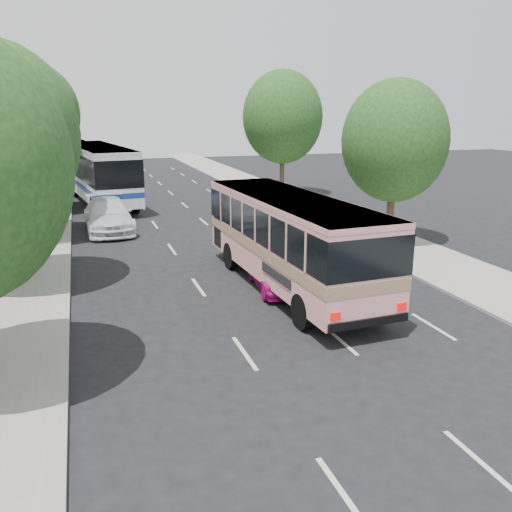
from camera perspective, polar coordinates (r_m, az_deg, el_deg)
name	(u,v)px	position (r m, az deg, el deg)	size (l,w,h in m)	color
ground	(283,319)	(17.46, 2.87, -6.66)	(120.00, 120.00, 0.00)	black
sidewalk_left	(37,217)	(35.80, -22.04, 3.78)	(4.00, 90.00, 0.15)	#9E998E
sidewalk_right	(295,203)	(38.47, 4.13, 5.56)	(4.00, 90.00, 0.12)	#9E998E
low_wall	(3,206)	(35.84, -25.04, 4.82)	(0.30, 90.00, 1.50)	#9E998E
tree_left_c	(13,117)	(29.19, -24.19, 13.21)	(6.00, 6.00, 9.35)	#38281E
tree_left_d	(29,123)	(37.17, -22.77, 12.76)	(5.52, 5.52, 8.60)	#38281E
tree_left_e	(37,110)	(45.13, -22.02, 14.09)	(6.30, 6.30, 9.82)	#38281E
tree_left_f	(41,115)	(53.13, -21.69, 13.67)	(5.88, 5.88, 9.16)	#38281E
tree_right_near	(397,137)	(27.33, 14.64, 12.03)	(5.10, 5.10, 7.95)	#38281E
tree_right_far	(284,114)	(41.81, 2.96, 14.71)	(6.00, 6.00, 9.35)	#38281E
pink_bus	(290,232)	(19.79, 3.57, 2.49)	(3.30, 10.95, 3.45)	pink
pink_taxi	(276,271)	(20.17, 2.07, -1.57)	(1.60, 3.98, 1.36)	#D9128B
white_pickup	(108,215)	(30.80, -15.28, 4.16)	(2.43, 5.98, 1.74)	silver
tour_coach_front	(99,169)	(39.80, -16.21, 8.76)	(4.74, 13.72, 4.02)	white
tour_coach_rear	(72,158)	(52.42, -18.76, 9.77)	(4.10, 12.56, 3.69)	silver
taxi_roof_sign	(276,251)	(19.96, 2.09, 0.55)	(0.55, 0.18, 0.18)	silver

